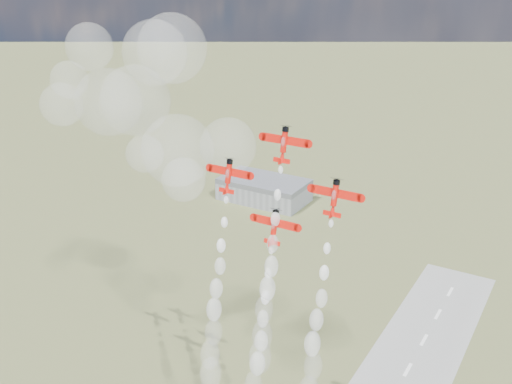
{
  "coord_description": "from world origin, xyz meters",
  "views": [
    {
      "loc": [
        40.64,
        -103.27,
        133.43
      ],
      "look_at": [
        -24.33,
        7.5,
        82.75
      ],
      "focal_mm": 42.0,
      "sensor_mm": 36.0,
      "label": 1
    }
  ],
  "objects_px": {
    "plane_left": "(228,175)",
    "plane_slot": "(274,226)",
    "hangar": "(264,189)",
    "plane_right": "(335,197)",
    "plane_lead": "(284,144)"
  },
  "relations": [
    {
      "from": "plane_right",
      "to": "plane_slot",
      "type": "relative_size",
      "value": 1.0
    },
    {
      "from": "plane_left",
      "to": "plane_slot",
      "type": "relative_size",
      "value": 1.0
    },
    {
      "from": "plane_slot",
      "to": "plane_left",
      "type": "bearing_deg",
      "value": 171.5
    },
    {
      "from": "plane_lead",
      "to": "plane_slot",
      "type": "xyz_separation_m",
      "value": [
        0.0,
        -4.04,
        -18.48
      ]
    },
    {
      "from": "hangar",
      "to": "plane_left",
      "type": "xyz_separation_m",
      "value": [
        88.17,
        -172.55,
        79.03
      ]
    },
    {
      "from": "plane_left",
      "to": "plane_slot",
      "type": "height_order",
      "value": "plane_left"
    },
    {
      "from": "plane_lead",
      "to": "plane_slot",
      "type": "relative_size",
      "value": 1.0
    },
    {
      "from": "hangar",
      "to": "plane_right",
      "type": "relative_size",
      "value": 4.33
    },
    {
      "from": "hangar",
      "to": "plane_right",
      "type": "bearing_deg",
      "value": -56.28
    },
    {
      "from": "plane_left",
      "to": "plane_slot",
      "type": "bearing_deg",
      "value": -8.5
    },
    {
      "from": "plane_lead",
      "to": "plane_left",
      "type": "height_order",
      "value": "plane_lead"
    },
    {
      "from": "plane_right",
      "to": "plane_slot",
      "type": "height_order",
      "value": "plane_right"
    },
    {
      "from": "hangar",
      "to": "plane_slot",
      "type": "bearing_deg",
      "value": -59.78
    },
    {
      "from": "hangar",
      "to": "plane_left",
      "type": "distance_m",
      "value": 209.27
    },
    {
      "from": "hangar",
      "to": "plane_lead",
      "type": "height_order",
      "value": "plane_lead"
    }
  ]
}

